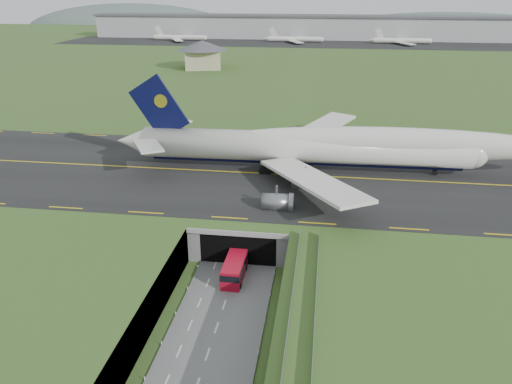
# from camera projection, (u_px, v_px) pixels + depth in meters

# --- Properties ---
(ground) EXTENTS (900.00, 900.00, 0.00)m
(ground) POSITION_uv_depth(u_px,v_px,m) (228.00, 294.00, 71.23)
(ground) COLOR #3E5A24
(ground) RESTS_ON ground
(airfield_deck) EXTENTS (800.00, 800.00, 6.00)m
(airfield_deck) POSITION_uv_depth(u_px,v_px,m) (228.00, 276.00, 70.07)
(airfield_deck) COLOR gray
(airfield_deck) RESTS_ON ground
(trench_road) EXTENTS (12.00, 75.00, 0.20)m
(trench_road) POSITION_uv_depth(u_px,v_px,m) (217.00, 326.00, 64.34)
(trench_road) COLOR slate
(trench_road) RESTS_ON ground
(taxiway) EXTENTS (800.00, 44.00, 0.18)m
(taxiway) POSITION_uv_depth(u_px,v_px,m) (259.00, 174.00, 99.03)
(taxiway) COLOR black
(taxiway) RESTS_ON airfield_deck
(tunnel_portal) EXTENTS (17.00, 22.30, 6.00)m
(tunnel_portal) POSITION_uv_depth(u_px,v_px,m) (247.00, 222.00, 85.21)
(tunnel_portal) COLOR gray
(tunnel_portal) RESTS_ON ground
(guideway) EXTENTS (3.00, 53.00, 7.05)m
(guideway) POSITION_uv_depth(u_px,v_px,m) (298.00, 365.00, 50.29)
(guideway) COLOR #A8A8A3
(guideway) RESTS_ON ground
(jumbo_jet) EXTENTS (89.33, 58.41, 19.32)m
(jumbo_jet) POSITION_uv_depth(u_px,v_px,m) (335.00, 147.00, 98.25)
(jumbo_jet) COLOR silver
(jumbo_jet) RESTS_ON ground
(shuttle_tram) EXTENTS (2.98, 7.55, 3.07)m
(shuttle_tram) POSITION_uv_depth(u_px,v_px,m) (234.00, 269.00, 74.10)
(shuttle_tram) COLOR #AF0B21
(shuttle_tram) RESTS_ON ground
(service_building) EXTENTS (26.98, 26.98, 12.12)m
(service_building) POSITION_uv_depth(u_px,v_px,m) (202.00, 52.00, 220.11)
(service_building) COLOR tan
(service_building) RESTS_ON ground
(cargo_terminal) EXTENTS (320.00, 67.00, 15.60)m
(cargo_terminal) POSITION_uv_depth(u_px,v_px,m) (312.00, 27.00, 339.42)
(cargo_terminal) COLOR #B2B2B2
(cargo_terminal) RESTS_ON ground
(distant_hills) EXTENTS (700.00, 91.00, 60.00)m
(distant_hills) POSITION_uv_depth(u_px,v_px,m) (387.00, 37.00, 457.31)
(distant_hills) COLOR #50605D
(distant_hills) RESTS_ON ground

